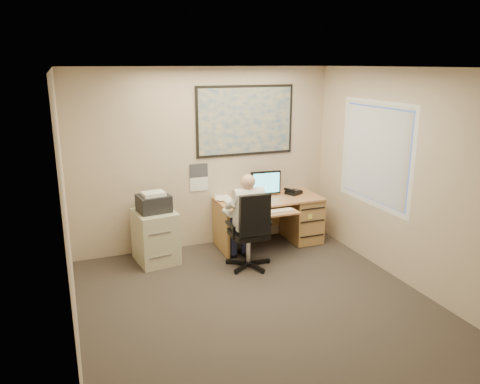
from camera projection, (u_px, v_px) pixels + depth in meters
name	position (u px, v px, depth m)	size (l,w,h in m)	color
room_shell	(265.00, 198.00, 4.99)	(4.00, 4.50, 2.70)	#332C27
desk	(287.00, 214.00, 7.36)	(1.60, 0.97, 1.13)	tan
world_map	(245.00, 121.00, 7.07)	(1.56, 0.03, 1.06)	#1E4C93
wall_calendar	(199.00, 177.00, 7.04)	(0.28, 0.01, 0.42)	white
window_blinds	(375.00, 154.00, 6.33)	(0.06, 1.40, 1.30)	beige
filing_cabinet	(155.00, 232.00, 6.60)	(0.61, 0.70, 1.03)	#BCB897
office_chair	(250.00, 246.00, 6.41)	(0.65, 0.65, 1.09)	black
person	(248.00, 221.00, 6.40)	(0.53, 0.75, 1.31)	silver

